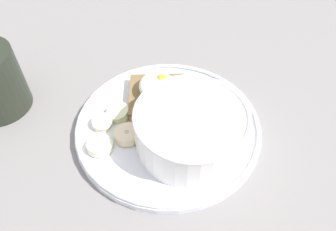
% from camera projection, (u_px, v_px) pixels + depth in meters
% --- Properties ---
extents(ground_plane, '(1.20, 1.20, 0.02)m').
position_uv_depth(ground_plane, '(168.00, 133.00, 0.49)').
color(ground_plane, gray).
rests_on(ground_plane, ground).
extents(plate, '(0.27, 0.27, 0.02)m').
position_uv_depth(plate, '(168.00, 126.00, 0.47)').
color(plate, white).
rests_on(plate, ground_plane).
extents(oatmeal_bowl, '(0.15, 0.15, 0.06)m').
position_uv_depth(oatmeal_bowl, '(190.00, 128.00, 0.43)').
color(oatmeal_bowl, white).
rests_on(oatmeal_bowl, plate).
extents(toast_slice, '(0.11, 0.11, 0.02)m').
position_uv_depth(toast_slice, '(159.00, 96.00, 0.50)').
color(toast_slice, brown).
rests_on(toast_slice, plate).
extents(poached_egg, '(0.06, 0.06, 0.03)m').
position_uv_depth(poached_egg, '(159.00, 86.00, 0.48)').
color(poached_egg, white).
rests_on(poached_egg, toast_slice).
extents(banana_slice_front, '(0.04, 0.04, 0.01)m').
position_uv_depth(banana_slice_front, '(127.00, 135.00, 0.45)').
color(banana_slice_front, beige).
rests_on(banana_slice_front, plate).
extents(banana_slice_left, '(0.05, 0.05, 0.01)m').
position_uv_depth(banana_slice_left, '(100.00, 146.00, 0.44)').
color(banana_slice_left, '#F0EEC0').
rests_on(banana_slice_left, plate).
extents(banana_slice_back, '(0.04, 0.04, 0.01)m').
position_uv_depth(banana_slice_back, '(102.00, 123.00, 0.47)').
color(banana_slice_back, beige).
rests_on(banana_slice_back, plate).
extents(banana_slice_right, '(0.04, 0.04, 0.02)m').
position_uv_depth(banana_slice_right, '(118.00, 113.00, 0.48)').
color(banana_slice_right, beige).
rests_on(banana_slice_right, plate).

